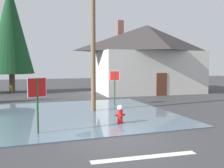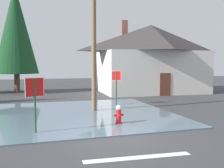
# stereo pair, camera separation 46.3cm
# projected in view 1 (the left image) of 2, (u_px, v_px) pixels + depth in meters

# --- Properties ---
(ground_plane) EXTENTS (80.00, 80.00, 0.10)m
(ground_plane) POSITION_uv_depth(u_px,v_px,m) (119.00, 139.00, 9.91)
(ground_plane) COLOR #38383A
(flood_puddle) EXTENTS (10.91, 9.66, 0.05)m
(flood_puddle) POSITION_uv_depth(u_px,v_px,m) (72.00, 115.00, 14.21)
(flood_puddle) COLOR slate
(flood_puddle) RESTS_ON ground
(lane_stop_bar) EXTENTS (3.37, 0.52, 0.01)m
(lane_stop_bar) POSITION_uv_depth(u_px,v_px,m) (145.00, 157.00, 7.82)
(lane_stop_bar) COLOR silver
(lane_stop_bar) RESTS_ON ground
(stop_sign_near) EXTENTS (0.73, 0.28, 2.27)m
(stop_sign_near) POSITION_uv_depth(u_px,v_px,m) (37.00, 94.00, 10.20)
(stop_sign_near) COLOR #1E4C28
(stop_sign_near) RESTS_ON ground
(fire_hydrant) EXTENTS (0.46, 0.39, 0.91)m
(fire_hydrant) POSITION_uv_depth(u_px,v_px,m) (120.00, 115.00, 12.02)
(fire_hydrant) COLOR red
(fire_hydrant) RESTS_ON ground
(utility_pole) EXTENTS (1.60, 0.28, 7.94)m
(utility_pole) POSITION_uv_depth(u_px,v_px,m) (93.00, 41.00, 14.98)
(utility_pole) COLOR brown
(utility_pole) RESTS_ON ground
(stop_sign_far) EXTENTS (0.55, 0.38, 2.34)m
(stop_sign_far) POSITION_uv_depth(u_px,v_px,m) (115.00, 81.00, 17.40)
(stop_sign_far) COLOR #1E4C28
(stop_sign_far) RESTS_ON ground
(house) EXTENTS (10.76, 7.52, 7.10)m
(house) POSITION_uv_depth(u_px,v_px,m) (147.00, 58.00, 25.65)
(house) COLOR beige
(house) RESTS_ON ground
(pine_tree_short_left) EXTENTS (4.15, 4.15, 10.38)m
(pine_tree_short_left) POSITION_uv_depth(u_px,v_px,m) (11.00, 29.00, 24.32)
(pine_tree_short_left) COLOR #4C3823
(pine_tree_short_left) RESTS_ON ground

